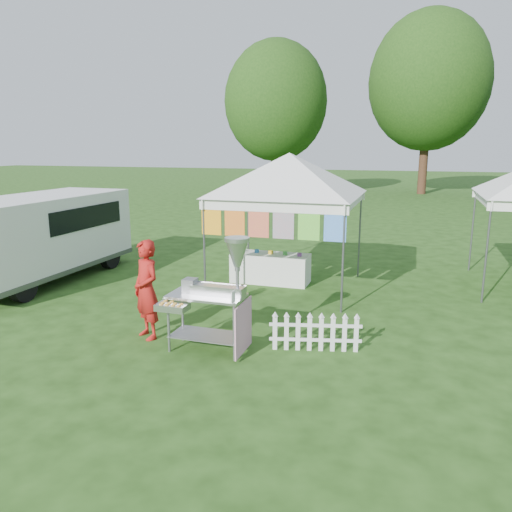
% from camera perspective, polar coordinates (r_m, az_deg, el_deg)
% --- Properties ---
extents(ground, '(120.00, 120.00, 0.00)m').
position_cam_1_polar(ground, '(8.24, -2.41, -9.96)').
color(ground, '#203F12').
rests_on(ground, ground).
extents(canopy_main, '(4.24, 4.24, 3.45)m').
position_cam_1_polar(canopy_main, '(10.97, 3.84, 11.64)').
color(canopy_main, '#59595E').
rests_on(canopy_main, ground).
extents(tree_left, '(6.40, 6.40, 9.53)m').
position_cam_1_polar(tree_left, '(32.43, 2.29, 17.25)').
color(tree_left, '#3C2415').
rests_on(tree_left, ground).
extents(tree_mid, '(7.60, 7.60, 11.52)m').
position_cam_1_polar(tree_mid, '(35.37, 19.17, 18.33)').
color(tree_mid, '#3C2415').
rests_on(tree_mid, ground).
extents(donut_cart, '(1.31, 0.89, 1.82)m').
position_cam_1_polar(donut_cart, '(7.60, -4.40, -3.39)').
color(donut_cart, gray).
rests_on(donut_cart, ground).
extents(vendor, '(0.72, 0.66, 1.66)m').
position_cam_1_polar(vendor, '(8.42, -12.40, -3.78)').
color(vendor, '#AA1814').
rests_on(vendor, ground).
extents(cargo_van, '(1.98, 4.84, 2.00)m').
position_cam_1_polar(cargo_van, '(12.89, -23.15, 2.25)').
color(cargo_van, white).
rests_on(cargo_van, ground).
extents(picket_fence, '(1.41, 0.36, 0.56)m').
position_cam_1_polar(picket_fence, '(7.91, 6.80, -8.78)').
color(picket_fence, white).
rests_on(picket_fence, ground).
extents(display_table, '(1.80, 0.70, 0.68)m').
position_cam_1_polar(display_table, '(11.69, 1.66, -1.39)').
color(display_table, white).
rests_on(display_table, ground).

